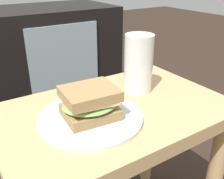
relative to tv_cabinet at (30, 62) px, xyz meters
The scene contains 5 objects.
side_table 0.95m from the tv_cabinet, 93.42° to the right, with size 0.56×0.36×0.46m.
tv_cabinet is the anchor object (origin of this frame).
plate 0.99m from the tv_cabinet, 97.85° to the right, with size 0.23×0.23×0.01m, color silver.
sandwich_front 1.00m from the tv_cabinet, 97.85° to the right, with size 0.13×0.12×0.07m.
beer_glass 0.93m from the tv_cabinet, 86.78° to the right, with size 0.08×0.08×0.15m.
Camera 1 is at (-0.30, -0.46, 0.76)m, focal length 41.57 mm.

